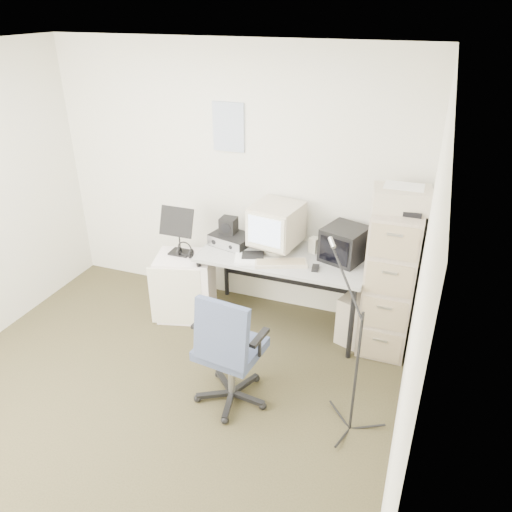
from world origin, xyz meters
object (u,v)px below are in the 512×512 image
(filing_cabinet, at_px, (391,279))
(side_cart, at_px, (186,286))
(office_chair, at_px, (231,347))
(desk, at_px, (282,290))

(filing_cabinet, distance_m, side_cart, 1.91)
(filing_cabinet, xyz_separation_m, office_chair, (-1.01, -1.14, -0.15))
(office_chair, distance_m, side_cart, 1.28)
(office_chair, bearing_deg, desk, 94.07)
(office_chair, bearing_deg, side_cart, 139.73)
(filing_cabinet, bearing_deg, side_cart, -173.57)
(filing_cabinet, bearing_deg, office_chair, -131.46)
(filing_cabinet, bearing_deg, desk, -178.19)
(desk, distance_m, office_chair, 1.12)
(office_chair, xyz_separation_m, side_cart, (-0.86, 0.93, -0.18))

